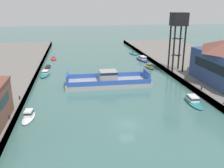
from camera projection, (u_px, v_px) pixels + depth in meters
ground_plane at (127, 124)px, 40.56m from camera, size 400.00×400.00×0.00m
chain_ferry at (108, 81)px, 59.75m from camera, size 20.30×6.99×3.67m
moored_boat_near_left at (133, 53)px, 98.20m from camera, size 2.91×6.80×1.05m
moored_boat_near_right at (48, 67)px, 77.08m from camera, size 2.05×5.67×1.00m
moored_boat_mid_left at (193, 101)px, 49.11m from camera, size 2.84×7.36×1.45m
moored_boat_mid_right at (54, 58)px, 89.00m from camera, size 2.31×6.39×0.96m
moored_boat_far_left at (29, 115)px, 42.56m from camera, size 2.34×5.46×1.42m
moored_boat_far_right at (149, 66)px, 76.82m from camera, size 2.58×5.58×1.36m
moored_boat_upstream_a at (45, 74)px, 68.60m from camera, size 3.07×6.88×1.28m
moored_boat_upstream_b at (142, 59)px, 86.58m from camera, size 3.52×8.64×1.64m
crane_tower at (179, 24)px, 65.20m from camera, size 3.83×3.83×15.50m
bollard_left_mid at (9, 117)px, 39.51m from camera, size 0.32×0.32×0.71m
bollard_right_mid at (224, 102)px, 45.37m from camera, size 0.32×0.32×0.71m
bollard_left_aft at (20, 97)px, 47.80m from camera, size 0.32×0.32×0.71m
bollard_right_aft at (202, 88)px, 53.23m from camera, size 0.32×0.32×0.71m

